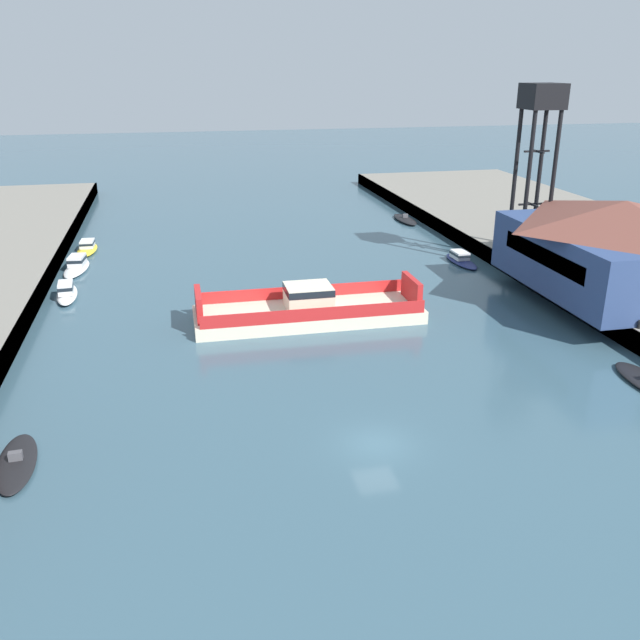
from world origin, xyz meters
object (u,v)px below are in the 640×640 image
Objects in this scene: warehouse_shed at (620,245)px; crane_tower at (540,119)px; moored_boat_near_left at (77,265)px; moored_boat_far_left at (67,292)px; chain_ferry at (309,310)px; moored_boat_near_right at (17,463)px; moored_boat_upstream_a at (405,219)px; moored_boat_mid_right at (87,247)px; moored_boat_mid_left at (461,259)px.

crane_tower is at bearing 97.64° from warehouse_shed.
moored_boat_far_left is at bearing -89.23° from moored_boat_near_left.
chain_ferry is at bearing -156.78° from crane_tower.
moored_boat_near_right is 0.87× the size of moored_boat_upstream_a.
moored_boat_near_right is 47.68m from moored_boat_mid_right.
moored_boat_near_right is 52.70m from moored_boat_mid_left.
moored_boat_mid_right is 0.90× the size of moored_boat_upstream_a.
moored_boat_mid_left is (20.35, 14.37, -0.55)m from chain_ferry.
moored_boat_near_right is 52.02m from warehouse_shed.
crane_tower reaches higher than moored_boat_mid_right.
moored_boat_far_left is at bearing 91.90° from moored_boat_near_right.
warehouse_shed is (49.78, -12.68, 5.09)m from moored_boat_far_left.
crane_tower reaches higher than chain_ferry.
crane_tower reaches higher than moored_boat_upstream_a.
warehouse_shed is at bearing -82.36° from crane_tower.
moored_boat_mid_right is at bearing 126.60° from chain_ferry.
chain_ferry is at bearing -43.39° from moored_boat_near_left.
moored_boat_near_left is at bearing 169.46° from crane_tower.
moored_boat_near_left reaches higher than moored_boat_mid_right.
moored_boat_far_left reaches higher than moored_boat_near_right.
moored_boat_upstream_a is at bearing 59.54° from chain_ferry.
moored_boat_mid_right is (0.26, 8.28, -0.12)m from moored_boat_near_left.
chain_ferry is at bearing 42.97° from moored_boat_near_right.
warehouse_shed is at bearing -31.56° from moored_boat_mid_right.
moored_boat_mid_right is (-21.27, 28.65, -0.55)m from chain_ferry.
moored_boat_upstream_a is at bearing 52.92° from moored_boat_near_right.
moored_boat_mid_left is at bearing 116.32° from warehouse_shed.
warehouse_shed is 1.10× the size of crane_tower.
moored_boat_mid_left is at bearing 154.64° from crane_tower.
chain_ferry reaches higher than moored_boat_mid_left.
moored_boat_near_left is 1.09× the size of moored_boat_mid_left.
moored_boat_mid_right is (-0.85, 47.67, 0.24)m from moored_boat_near_right.
chain_ferry is 2.61× the size of moored_boat_upstream_a.
warehouse_shed reaches higher than moored_boat_mid_left.
moored_boat_far_left is 50.31m from crane_tower.
moored_boat_near_left is at bearing -159.87° from moored_boat_upstream_a.
moored_boat_near_right is 0.38× the size of crane_tower.
crane_tower is (47.87, -17.24, 15.22)m from moored_boat_mid_right.
moored_boat_near_left is at bearing 91.62° from moored_boat_near_right.
moored_boat_near_left is 1.08× the size of moored_boat_mid_right.
chain_ferry is at bearing -144.78° from moored_boat_mid_left.
moored_boat_mid_right is at bearing 161.06° from moored_boat_mid_left.
moored_boat_near_right is 58.10m from crane_tower.
warehouse_shed is at bearing -79.27° from moored_boat_upstream_a.
moored_boat_mid_left is at bearing 4.84° from moored_boat_far_left.
crane_tower is at bearing -10.54° from moored_boat_near_left.
moored_boat_near_left is (-21.54, 20.36, -0.43)m from chain_ferry.
chain_ferry is 24.92m from moored_boat_mid_left.
crane_tower reaches higher than warehouse_shed.
moored_boat_mid_left is (41.89, -6.00, -0.12)m from moored_boat_near_left.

